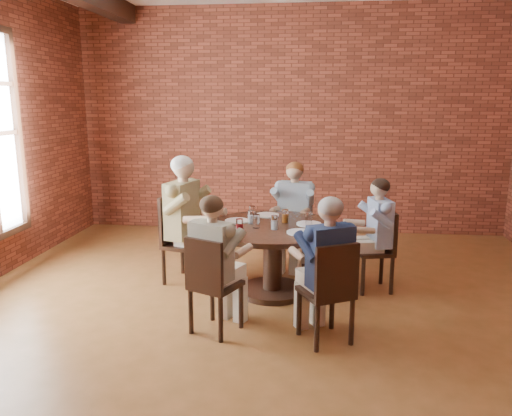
# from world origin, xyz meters

# --- Properties ---
(floor) EXTENTS (7.00, 7.00, 0.00)m
(floor) POSITION_xyz_m (0.00, 0.00, 0.00)
(floor) COLOR brown
(floor) RESTS_ON ground
(wall_back) EXTENTS (7.00, 0.00, 7.00)m
(wall_back) POSITION_xyz_m (0.00, 3.50, 1.70)
(wall_back) COLOR brown
(wall_back) RESTS_ON ground
(wall_front) EXTENTS (7.00, 0.00, 7.00)m
(wall_front) POSITION_xyz_m (0.00, -3.50, 1.70)
(wall_front) COLOR brown
(wall_front) RESTS_ON ground
(dining_table) EXTENTS (1.42, 1.42, 0.75)m
(dining_table) POSITION_xyz_m (-0.05, 0.81, 0.53)
(dining_table) COLOR black
(dining_table) RESTS_ON floor
(chair_a) EXTENTS (0.44, 0.44, 0.87)m
(chair_a) POSITION_xyz_m (1.08, 1.06, 0.48)
(chair_a) COLOR black
(chair_a) RESTS_ON floor
(diner_a) EXTENTS (0.65, 0.57, 1.22)m
(diner_a) POSITION_xyz_m (1.01, 1.04, 0.61)
(diner_a) COLOR #3B5C9B
(diner_a) RESTS_ON floor
(chair_b) EXTENTS (0.47, 0.47, 0.91)m
(chair_b) POSITION_xyz_m (0.14, 1.82, 0.50)
(chair_b) COLOR black
(chair_b) RESTS_ON floor
(diner_b) EXTENTS (0.61, 0.70, 1.29)m
(diner_b) POSITION_xyz_m (0.13, 1.75, 0.64)
(diner_b) COLOR #8EA4B5
(diner_b) RESTS_ON floor
(chair_c) EXTENTS (0.57, 0.57, 0.99)m
(chair_c) POSITION_xyz_m (-1.12, 1.10, 0.53)
(chair_c) COLOR black
(chair_c) RESTS_ON floor
(diner_c) EXTENTS (0.84, 0.75, 1.42)m
(diner_c) POSITION_xyz_m (-1.02, 1.07, 0.71)
(diner_c) COLOR brown
(diner_c) RESTS_ON floor
(chair_d) EXTENTS (0.50, 0.50, 0.88)m
(chair_d) POSITION_xyz_m (-0.51, -0.19, 0.48)
(chair_d) COLOR black
(chair_d) RESTS_ON floor
(diner_d) EXTENTS (0.66, 0.72, 1.23)m
(diner_d) POSITION_xyz_m (-0.48, -0.12, 0.62)
(diner_d) COLOR tan
(diner_d) RESTS_ON floor
(chair_e) EXTENTS (0.52, 0.52, 0.89)m
(chair_e) POSITION_xyz_m (0.51, -0.25, 0.49)
(chair_e) COLOR black
(chair_e) RESTS_ON floor
(diner_e) EXTENTS (0.70, 0.75, 1.25)m
(diner_e) POSITION_xyz_m (0.48, -0.19, 0.63)
(diner_e) COLOR #1B2A4D
(diner_e) RESTS_ON floor
(plate_a) EXTENTS (0.26, 0.26, 0.01)m
(plate_a) POSITION_xyz_m (0.32, 0.88, 0.76)
(plate_a) COLOR white
(plate_a) RESTS_ON dining_table
(plate_b) EXTENTS (0.26, 0.26, 0.01)m
(plate_b) POSITION_xyz_m (-0.15, 1.23, 0.76)
(plate_b) COLOR white
(plate_b) RESTS_ON dining_table
(plate_c) EXTENTS (0.26, 0.26, 0.01)m
(plate_c) POSITION_xyz_m (-0.45, 0.93, 0.76)
(plate_c) COLOR white
(plate_c) RESTS_ON dining_table
(plate_d) EXTENTS (0.26, 0.26, 0.01)m
(plate_d) POSITION_xyz_m (0.23, 0.53, 0.76)
(plate_d) COLOR white
(plate_d) RESTS_ON dining_table
(glass_a) EXTENTS (0.07, 0.07, 0.14)m
(glass_a) POSITION_xyz_m (0.32, 0.82, 0.82)
(glass_a) COLOR white
(glass_a) RESTS_ON dining_table
(glass_b) EXTENTS (0.07, 0.07, 0.14)m
(glass_b) POSITION_xyz_m (0.07, 0.94, 0.82)
(glass_b) COLOR white
(glass_b) RESTS_ON dining_table
(glass_c) EXTENTS (0.07, 0.07, 0.14)m
(glass_c) POSITION_xyz_m (-0.30, 1.08, 0.82)
(glass_c) COLOR white
(glass_c) RESTS_ON dining_table
(glass_d) EXTENTS (0.07, 0.07, 0.14)m
(glass_d) POSITION_xyz_m (-0.28, 0.86, 0.82)
(glass_d) COLOR white
(glass_d) RESTS_ON dining_table
(glass_e) EXTENTS (0.07, 0.07, 0.14)m
(glass_e) POSITION_xyz_m (-0.21, 0.68, 0.82)
(glass_e) COLOR white
(glass_e) RESTS_ON dining_table
(glass_f) EXTENTS (0.07, 0.07, 0.14)m
(glass_f) POSITION_xyz_m (-0.35, 0.47, 0.82)
(glass_f) COLOR white
(glass_f) RESTS_ON dining_table
(glass_g) EXTENTS (0.07, 0.07, 0.14)m
(glass_g) POSITION_xyz_m (-0.02, 0.64, 0.82)
(glass_g) COLOR white
(glass_g) RESTS_ON dining_table
(smartphone) EXTENTS (0.09, 0.15, 0.01)m
(smartphone) POSITION_xyz_m (0.38, 0.50, 0.75)
(smartphone) COLOR black
(smartphone) RESTS_ON dining_table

